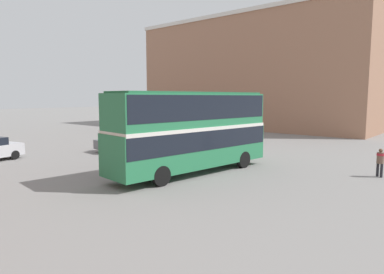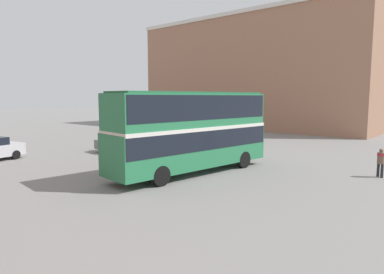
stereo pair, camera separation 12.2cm
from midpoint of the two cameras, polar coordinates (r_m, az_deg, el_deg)
ground_plane at (r=20.27m, az=1.06°, el=-5.69°), size 240.00×240.00×0.00m
building_row_right at (r=49.43m, az=9.77°, el=10.47°), size 8.97×33.28×15.35m
double_decker_bus at (r=19.38m, az=0.18°, el=1.67°), size 10.58×3.61×4.63m
pedestrian_foreground at (r=21.20m, az=29.08°, el=-3.35°), size 0.52×0.52×1.57m
parked_car_kerb_far at (r=40.46m, az=-6.92°, el=1.62°), size 4.79×2.41×1.60m
parked_car_side_street at (r=28.35m, az=-11.30°, el=-0.67°), size 4.44×2.20×1.52m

